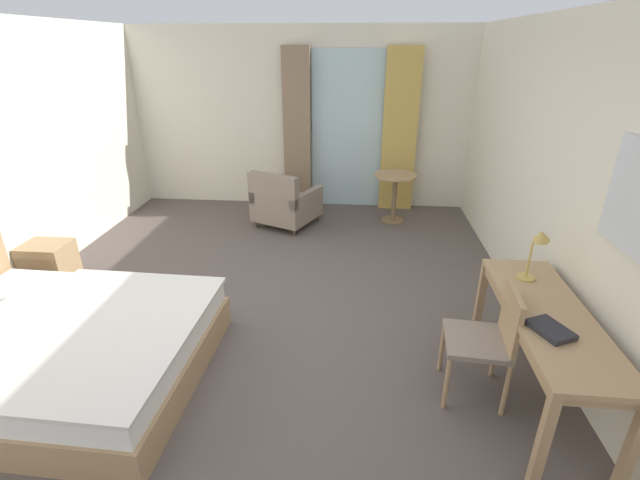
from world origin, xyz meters
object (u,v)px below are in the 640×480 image
at_px(writing_desk, 547,323).
at_px(armchair_by_window, 285,204).
at_px(desk_lamp, 538,245).
at_px(desk_chair, 489,336).
at_px(bed, 51,348).
at_px(closed_book, 551,330).
at_px(round_cafe_table, 395,187).
at_px(nightstand, 50,265).

xyz_separation_m(writing_desk, armchair_by_window, (-2.35, 3.26, -0.34)).
bearing_deg(desk_lamp, desk_chair, -130.07).
bearing_deg(desk_lamp, bed, -171.15).
distance_m(bed, writing_desk, 3.69).
height_order(desk_chair, closed_book, desk_chair).
relative_size(closed_book, round_cafe_table, 0.37).
xyz_separation_m(bed, armchair_by_window, (1.31, 3.31, 0.07)).
bearing_deg(bed, closed_book, -2.99).
distance_m(nightstand, closed_book, 4.77).
height_order(bed, armchair_by_window, bed).
bearing_deg(round_cafe_table, closed_book, -79.58).
relative_size(desk_lamp, closed_book, 1.53).
relative_size(bed, writing_desk, 1.42).
xyz_separation_m(nightstand, armchair_by_window, (2.23, 1.97, 0.07)).
xyz_separation_m(nightstand, round_cafe_table, (3.79, 2.27, 0.27)).
distance_m(bed, round_cafe_table, 4.62).
height_order(desk_lamp, closed_book, desk_lamp).
height_order(writing_desk, round_cafe_table, writing_desk).
bearing_deg(desk_lamp, nightstand, 170.73).
xyz_separation_m(bed, desk_chair, (3.31, 0.09, 0.25)).
distance_m(desk_lamp, closed_book, 0.82).
relative_size(desk_chair, closed_book, 3.38).
height_order(desk_chair, armchair_by_window, desk_chair).
xyz_separation_m(writing_desk, desk_chair, (-0.36, 0.03, -0.15)).
relative_size(bed, closed_book, 8.70).
bearing_deg(desk_lamp, armchair_by_window, 131.46).
relative_size(nightstand, desk_chair, 0.57).
relative_size(desk_lamp, armchair_by_window, 0.39).
relative_size(writing_desk, desk_chair, 1.81).
bearing_deg(closed_book, nightstand, 136.01).
bearing_deg(writing_desk, armchair_by_window, 125.87).
xyz_separation_m(nightstand, desk_lamp, (4.64, -0.76, 0.77)).
xyz_separation_m(closed_book, round_cafe_table, (-0.70, 3.79, -0.25)).
height_order(closed_book, armchair_by_window, armchair_by_window).
distance_m(nightstand, desk_chair, 4.41).
bearing_deg(bed, desk_lamp, 8.85).
height_order(nightstand, desk_lamp, desk_lamp).
relative_size(writing_desk, closed_book, 6.11).
bearing_deg(bed, armchair_by_window, 68.32).
height_order(bed, closed_book, bed).
height_order(desk_lamp, armchair_by_window, desk_lamp).
height_order(desk_chair, round_cafe_table, desk_chair).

